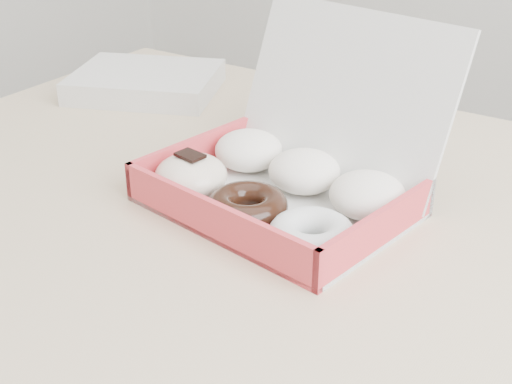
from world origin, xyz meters
The scene contains 3 objects.
table centered at (0.00, 0.00, 0.67)m, with size 1.20×0.80×0.75m.
donut_box centered at (-0.03, -0.01, 0.78)m, with size 0.32×0.31×0.20m.
newspapers centered at (-0.42, 0.20, 0.77)m, with size 0.23×0.18×0.04m, color white.
Camera 1 is at (0.35, -0.64, 1.14)m, focal length 50.00 mm.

